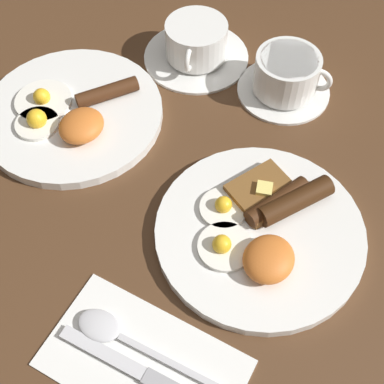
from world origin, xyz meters
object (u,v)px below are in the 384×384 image
object	(u,v)px
knife	(146,376)
teacup_near	(286,77)
teacup_far	(196,45)
breakfast_plate_far	(72,114)
spoon	(113,333)
breakfast_plate_near	(261,229)

from	to	relation	value
knife	teacup_near	bearing A→B (deg)	-86.51
teacup_far	teacup_near	bearing A→B (deg)	-85.64
breakfast_plate_far	knife	bearing A→B (deg)	-127.89
knife	spoon	size ratio (longest dim) A/B	1.05
breakfast_plate_far	spoon	distance (m)	0.34
knife	teacup_far	bearing A→B (deg)	-68.99
breakfast_plate_far	teacup_near	distance (m)	0.32
breakfast_plate_near	breakfast_plate_far	bearing A→B (deg)	86.68
teacup_near	teacup_far	world-z (taller)	teacup_near
breakfast_plate_far	spoon	world-z (taller)	breakfast_plate_far
breakfast_plate_near	teacup_near	bearing A→B (deg)	21.49
teacup_near	breakfast_plate_far	bearing A→B (deg)	133.64
breakfast_plate_near	knife	distance (m)	0.22
teacup_near	knife	bearing A→B (deg)	-170.28
knife	breakfast_plate_far	bearing A→B (deg)	-44.11
knife	spoon	distance (m)	0.06
knife	breakfast_plate_near	bearing A→B (deg)	-100.11
spoon	teacup_far	bearing A→B (deg)	-74.73
breakfast_plate_far	knife	xyz separation A→B (m)	(-0.24, -0.31, -0.00)
teacup_near	breakfast_plate_near	bearing A→B (deg)	-158.51
breakfast_plate_far	spoon	xyz separation A→B (m)	(-0.22, -0.25, -0.00)
breakfast_plate_near	teacup_far	world-z (taller)	teacup_far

